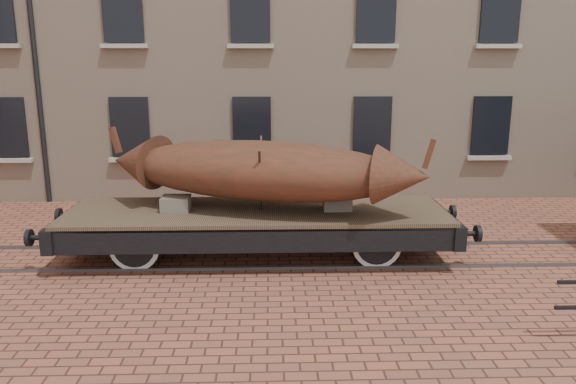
{
  "coord_description": "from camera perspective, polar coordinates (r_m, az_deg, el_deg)",
  "views": [
    {
      "loc": [
        -1.95,
        -11.29,
        4.12
      ],
      "look_at": [
        -1.59,
        0.5,
        1.3
      ],
      "focal_mm": 35.0,
      "sensor_mm": 36.0,
      "label": 1
    }
  ],
  "objects": [
    {
      "name": "ground",
      "position": [
        12.17,
        7.63,
        -6.46
      ],
      "size": [
        90.0,
        90.0,
        0.0
      ],
      "primitive_type": "plane",
      "color": "brown"
    },
    {
      "name": "rail_track",
      "position": [
        12.16,
        7.63,
        -6.33
      ],
      "size": [
        30.0,
        1.52,
        0.06
      ],
      "color": "#59595E",
      "rests_on": "ground"
    },
    {
      "name": "flatcar_wagon",
      "position": [
        11.76,
        -3.17,
        -2.79
      ],
      "size": [
        8.87,
        2.41,
        1.34
      ],
      "color": "brown",
      "rests_on": "ground"
    },
    {
      "name": "iron_boat",
      "position": [
        11.51,
        -2.81,
        2.25
      ],
      "size": [
        6.81,
        3.6,
        1.64
      ],
      "color": "maroon",
      "rests_on": "flatcar_wagon"
    }
  ]
}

